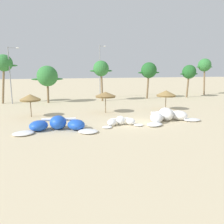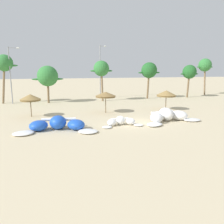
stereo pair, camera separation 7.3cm
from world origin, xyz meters
The scene contains 15 objects.
ground_plane centered at (0.00, 0.00, 0.00)m, with size 260.00×260.00×0.00m, color beige.
kite_far_left centered at (-8.39, -0.53, 0.53)m, with size 8.10×4.45×1.36m.
kite_left centered at (-1.79, -0.48, 0.38)m, with size 4.71×2.16×0.98m.
kite_left_of_center centered at (3.96, -0.27, 0.59)m, with size 7.48×4.00×1.54m.
beach_umbrella_near_van centered at (-11.23, 6.84, 2.45)m, with size 2.57×2.57×2.87m.
beach_umbrella_middle centered at (-1.58, 6.69, 2.52)m, with size 2.81×2.81×2.90m.
beach_umbrella_near_palms centered at (7.43, 6.25, 2.45)m, with size 2.85×2.85×2.89m.
palm_leftmost centered at (-15.95, 20.12, 6.84)m, with size 4.32×2.88×8.41m.
palm_left centered at (-8.92, 18.53, 4.70)m, with size 5.40×3.60×6.54m.
palm_left_of_gap centered at (0.67, 18.10, 5.95)m, with size 4.30×2.87×7.49m.
palm_center_left centered at (10.83, 19.11, 5.65)m, with size 4.75×3.16×7.31m.
palm_center_right centered at (19.84, 18.43, 5.30)m, with size 4.34×2.89×6.84m.
palm_right_of_gap centered at (25.93, 21.33, 6.75)m, with size 4.42×2.94×8.35m.
lamppost_west centered at (-14.87, 19.27, 5.36)m, with size 1.92×0.24×9.60m.
lamppost_west_center centered at (1.63, 22.73, 5.85)m, with size 1.47×0.24×10.68m.
Camera 2 is at (-9.24, -22.19, 5.86)m, focal length 35.44 mm.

